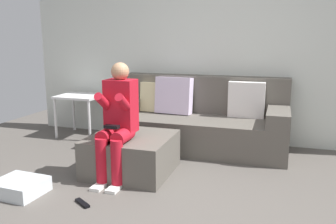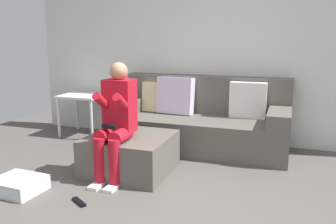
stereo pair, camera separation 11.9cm
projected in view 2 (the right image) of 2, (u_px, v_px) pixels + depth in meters
name	position (u px, v px, depth m)	size (l,w,h in m)	color
ground_plane	(167.00, 224.00, 2.67)	(7.13, 7.13, 0.00)	#544F49
wall_back	(228.00, 48.00, 4.58)	(5.49, 0.10, 2.45)	silver
couch_sectional	(200.00, 122.00, 4.46)	(2.13, 0.87, 0.88)	#59544C
ottoman	(130.00, 154.00, 3.66)	(0.81, 0.80, 0.39)	#59544C
person_seated	(116.00, 118.00, 3.42)	(0.29, 0.56, 1.13)	red
storage_bin	(18.00, 185.00, 3.20)	(0.42, 0.36, 0.13)	silver
side_table	(83.00, 101.00, 5.01)	(0.58, 0.52, 0.58)	white
remote_near_ottoman	(79.00, 202.00, 2.99)	(0.19, 0.04, 0.02)	black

